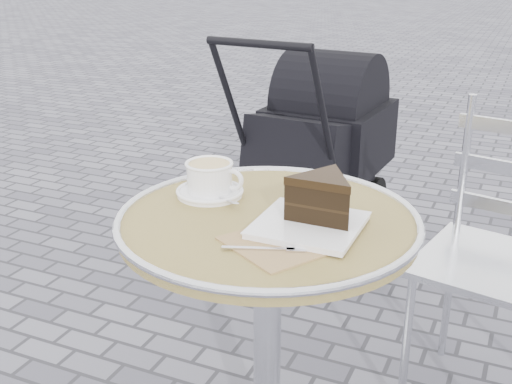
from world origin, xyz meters
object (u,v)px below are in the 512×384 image
at_px(cake_plate_set, 319,204).
at_px(baby_stroller, 319,149).
at_px(bistro_chair, 509,224).
at_px(cappuccino_set, 210,181).
at_px(cafe_table, 268,279).

height_order(cake_plate_set, baby_stroller, baby_stroller).
distance_m(cake_plate_set, bistro_chair, 0.75).
bearing_deg(cake_plate_set, cappuccino_set, 165.66).
bearing_deg(cappuccino_set, baby_stroller, 91.15).
xyz_separation_m(cappuccino_set, bistro_chair, (0.71, 0.52, -0.20)).
height_order(bistro_chair, baby_stroller, baby_stroller).
xyz_separation_m(bistro_chair, baby_stroller, (-0.86, 0.82, -0.11)).
bearing_deg(cappuccino_set, cafe_table, -26.50).
distance_m(cappuccino_set, cake_plate_set, 0.33).
bearing_deg(bistro_chair, cake_plate_set, -111.70).
height_order(cafe_table, baby_stroller, baby_stroller).
bearing_deg(cake_plate_set, cafe_table, 177.39).
height_order(cappuccino_set, bistro_chair, bistro_chair).
xyz_separation_m(cafe_table, bistro_chair, (0.52, 0.59, -0.00)).
distance_m(cafe_table, baby_stroller, 1.45).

